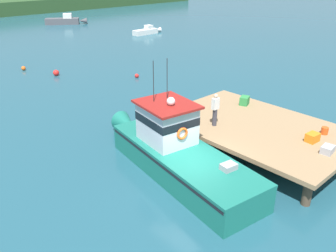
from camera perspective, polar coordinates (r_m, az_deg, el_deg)
name	(u,v)px	position (r m, az deg, el deg)	size (l,w,h in m)	color
ground_plane	(189,182)	(15.29, 3.36, -9.01)	(200.00, 200.00, 0.00)	#1E4C5B
dock	(257,127)	(18.15, 14.01, -0.20)	(6.00, 9.00, 1.20)	#4C3D2D
main_fishing_boat	(175,150)	(15.63, 1.15, -3.86)	(3.71, 9.96, 4.80)	#196B5B
crate_stack_near_edge	(312,137)	(17.11, 22.12, -1.71)	(0.60, 0.44, 0.39)	orange
crate_stack_mid_dock	(328,150)	(16.35, 24.19, -3.46)	(0.60, 0.44, 0.32)	#9E9EA3
crate_single_by_cleat	(245,101)	(20.53, 12.15, 4.00)	(0.60, 0.44, 0.47)	#2D8442
bait_bucket	(325,131)	(18.09, 23.79, -0.69)	(0.32, 0.32, 0.34)	#E04C19
deckhand_by_the_boat	(215,109)	(17.34, 7.56, 2.71)	(0.36, 0.22, 1.63)	#383842
moored_boat_far_right	(147,31)	(48.82, -3.36, 14.93)	(4.40, 1.16, 1.12)	silver
moored_boat_far_left	(65,21)	(59.32, -16.14, 15.91)	(5.85, 4.53, 1.59)	#4C4C51
mooring_buoy_spare_mooring	(137,76)	(29.35, -5.02, 8.02)	(0.33, 0.33, 0.33)	red
mooring_buoy_channel_marker	(24,68)	(33.82, -22.12, 8.56)	(0.36, 0.36, 0.36)	#EA5B19
mooring_buoy_inshore	(56,73)	(31.20, -17.48, 8.13)	(0.49, 0.49, 0.49)	red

